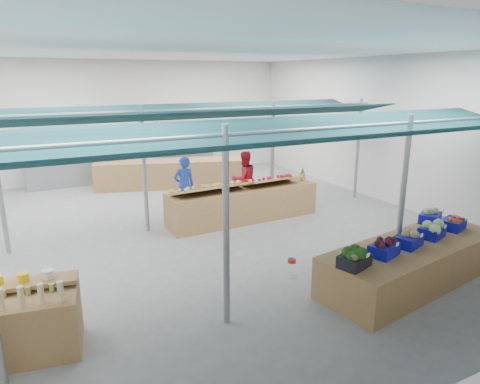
{
  "coord_description": "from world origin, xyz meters",
  "views": [
    {
      "loc": [
        -3.45,
        -9.24,
        3.61
      ],
      "look_at": [
        0.45,
        -1.6,
        1.29
      ],
      "focal_mm": 32.0,
      "sensor_mm": 36.0,
      "label": 1
    }
  ],
  "objects": [
    {
      "name": "crate_beets",
      "position": [
        1.66,
        -4.46,
        0.88
      ],
      "size": [
        0.58,
        0.49,
        0.29
      ],
      "rotation": [
        0.0,
        0.0,
        0.31
      ],
      "color": "#0D1193",
      "rests_on": "veg_counter"
    },
    {
      "name": "crate_carrots",
      "position": [
        3.81,
        -4.13,
        0.85
      ],
      "size": [
        0.58,
        0.49,
        0.29
      ],
      "rotation": [
        0.0,
        0.0,
        0.31
      ],
      "color": "#0D1193",
      "rests_on": "veg_counter"
    },
    {
      "name": "fruit_counter",
      "position": [
        1.44,
        0.16,
        0.43
      ],
      "size": [
        4.02,
        1.08,
        0.86
      ],
      "primitive_type": "cube",
      "rotation": [
        0.0,
        0.0,
        0.03
      ],
      "color": "brown",
      "rests_on": "floor"
    },
    {
      "name": "pole_ribbon",
      "position": [
        -0.26,
        -4.61,
        1.08
      ],
      "size": [
        0.12,
        0.12,
        0.28
      ],
      "color": "red",
      "rests_on": "pole_grid"
    },
    {
      "name": "crate_broccoli",
      "position": [
        0.93,
        -4.58,
        0.9
      ],
      "size": [
        0.58,
        0.49,
        0.35
      ],
      "rotation": [
        0.0,
        0.0,
        0.31
      ],
      "color": "black",
      "rests_on": "veg_counter"
    },
    {
      "name": "crate_stack",
      "position": [
        3.02,
        -3.94,
        0.31
      ],
      "size": [
        0.58,
        0.47,
        0.61
      ],
      "primitive_type": "cube",
      "rotation": [
        0.0,
        0.0,
        0.24
      ],
      "color": "#0D1193",
      "rests_on": "floor"
    },
    {
      "name": "pole_grid",
      "position": [
        0.75,
        -1.75,
        1.81
      ],
      "size": [
        10.0,
        4.6,
        3.0
      ],
      "color": "gray",
      "rests_on": "floor"
    },
    {
      "name": "veg_counter",
      "position": [
        2.55,
        -4.32,
        0.37
      ],
      "size": [
        3.97,
        1.85,
        0.74
      ],
      "primitive_type": "cube",
      "rotation": [
        0.0,
        0.0,
        0.16
      ],
      "color": "brown",
      "rests_on": "floor"
    },
    {
      "name": "awnings",
      "position": [
        0.75,
        -1.75,
        2.78
      ],
      "size": [
        9.5,
        7.08,
        0.3
      ],
      "color": "black",
      "rests_on": "pole_grid"
    },
    {
      "name": "far_counter",
      "position": [
        0.92,
        4.35,
        0.45
      ],
      "size": [
        5.12,
        2.45,
        0.91
      ],
      "primitive_type": "cube",
      "rotation": [
        0.0,
        0.0,
        -0.3
      ],
      "color": "brown",
      "rests_on": "floor"
    },
    {
      "name": "back_shelving_right",
      "position": [
        2.0,
        6.0,
        1.0
      ],
      "size": [
        2.0,
        0.5,
        2.0
      ],
      "primitive_type": "cube",
      "color": "#B23F33",
      "rests_on": "floor"
    },
    {
      "name": "bottle_shelf",
      "position": [
        -3.95,
        -3.39,
        0.45
      ],
      "size": [
        1.99,
        1.4,
        1.11
      ],
      "rotation": [
        0.0,
        0.0,
        -0.17
      ],
      "color": "brown",
      "rests_on": "floor"
    },
    {
      "name": "vendor_left",
      "position": [
        0.24,
        1.26,
        0.8
      ],
      "size": [
        0.59,
        0.4,
        1.6
      ],
      "primitive_type": "imported",
      "rotation": [
        0.0,
        0.0,
        3.17
      ],
      "color": "#1B3BB2",
      "rests_on": "floor"
    },
    {
      "name": "vendor_right",
      "position": [
        2.04,
        1.26,
        0.8
      ],
      "size": [
        0.8,
        0.63,
        1.6
      ],
      "primitive_type": "imported",
      "rotation": [
        0.0,
        0.0,
        3.17
      ],
      "color": "#B01528",
      "rests_on": "floor"
    },
    {
      "name": "floor",
      "position": [
        0.0,
        0.0,
        0.0
      ],
      "size": [
        13.0,
        13.0,
        0.0
      ],
      "primitive_type": "plane",
      "color": "slate",
      "rests_on": "ground"
    },
    {
      "name": "apple_heap_red",
      "position": [
        2.25,
        0.09,
        1.02
      ],
      "size": [
        1.54,
        0.8,
        0.27
      ],
      "rotation": [
        0.0,
        0.0,
        0.07
      ],
      "color": "#997247",
      "rests_on": "fruit_counter"
    },
    {
      "name": "apple_heap_yellow",
      "position": [
        0.49,
        0.03,
        1.02
      ],
      "size": [
        1.94,
        0.82,
        0.27
      ],
      "rotation": [
        0.0,
        0.0,
        0.07
      ],
      "color": "#997247",
      "rests_on": "fruit_counter"
    },
    {
      "name": "crate_celeriac",
      "position": [
        2.35,
        -4.36,
        0.89
      ],
      "size": [
        0.58,
        0.49,
        0.31
      ],
      "rotation": [
        0.0,
        0.0,
        0.31
      ],
      "color": "#0D1193",
      "rests_on": "veg_counter"
    },
    {
      "name": "back_shelving_left",
      "position": [
        -2.5,
        6.0,
        1.0
      ],
      "size": [
        2.0,
        0.5,
        2.0
      ],
      "primitive_type": "cube",
      "color": "#B23F33",
      "rests_on": "floor"
    },
    {
      "name": "crate_extra",
      "position": [
        3.74,
        -3.65,
        0.89
      ],
      "size": [
        0.61,
        0.54,
        0.32
      ],
      "rotation": [
        0.0,
        0.0,
        0.48
      ],
      "color": "#0D1193",
      "rests_on": "veg_counter"
    },
    {
      "name": "sparrow",
      "position": [
        0.78,
        -4.73,
        0.99
      ],
      "size": [
        0.12,
        0.09,
        0.11
      ],
      "rotation": [
        0.0,
        0.0,
        0.31
      ],
      "color": "brown",
      "rests_on": "crate_broccoli"
    },
    {
      "name": "pineapple",
      "position": [
        3.25,
        0.12,
        1.04
      ],
      "size": [
        0.14,
        0.14,
        0.39
      ],
      "rotation": [
        0.0,
        0.0,
        0.07
      ],
      "color": "#8C6019",
      "rests_on": "fruit_counter"
    },
    {
      "name": "crate_cabbage",
      "position": [
        3.08,
        -4.24,
        0.9
      ],
      "size": [
        0.58,
        0.49,
        0.35
      ],
      "rotation": [
        0.0,
        0.0,
        0.31
      ],
      "color": "#0D1193",
      "rests_on": "veg_counter"
    },
    {
      "name": "hall",
      "position": [
        0.0,
        1.44,
        2.65
      ],
      "size": [
        13.0,
        13.0,
        13.0
      ],
      "color": "silver",
      "rests_on": "ground"
    }
  ]
}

